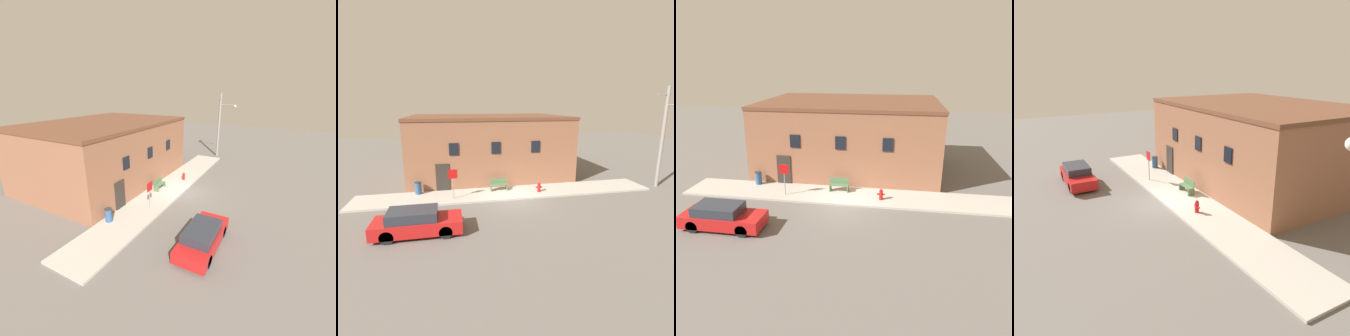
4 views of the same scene
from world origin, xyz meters
TOP-DOWN VIEW (x-y plane):
  - ground_plane at (0.00, 0.00)m, footprint 80.00×80.00m
  - sidewalk at (0.00, 1.47)m, footprint 22.01×2.93m
  - brick_building at (-0.70, 7.86)m, footprint 13.80×9.99m
  - fire_hydrant at (2.25, 1.08)m, footprint 0.50×0.24m
  - stop_sign at (-4.07, 0.86)m, footprint 0.63×0.06m
  - bench at (-0.65, 2.09)m, footprint 1.29×0.44m
  - trash_bin at (-6.59, 2.43)m, footprint 0.48×0.48m
  - parked_car at (-5.98, -3.75)m, footprint 4.46×1.74m

SIDE VIEW (x-z plane):
  - ground_plane at x=0.00m, z-range 0.00..0.00m
  - sidewalk at x=0.00m, z-range 0.00..0.13m
  - fire_hydrant at x=2.25m, z-range 0.13..0.85m
  - bench at x=-0.65m, z-range 0.10..1.01m
  - trash_bin at x=-6.59m, z-range 0.13..1.04m
  - parked_car at x=-5.98m, z-range -0.02..1.34m
  - stop_sign at x=-4.07m, z-range 0.54..2.64m
  - brick_building at x=-0.70m, z-range 0.00..5.55m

